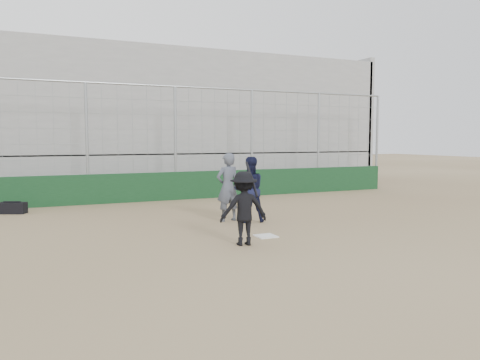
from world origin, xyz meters
name	(u,v)px	position (x,y,z in m)	size (l,w,h in m)	color
ground	(266,237)	(0.00, 0.00, 0.00)	(90.00, 90.00, 0.00)	brown
home_plate	(266,236)	(0.00, 0.00, 0.01)	(0.44, 0.44, 0.02)	white
backstop	(176,173)	(0.00, 7.00, 0.96)	(18.10, 0.25, 4.04)	#103218
bleachers	(144,122)	(0.00, 11.95, 2.92)	(20.25, 6.70, 6.98)	gray
batter_at_plate	(244,208)	(-0.78, -0.53, 0.76)	(1.05, 0.79, 1.69)	black
catcher_crouched	(250,201)	(0.42, 1.73, 0.58)	(0.87, 0.70, 1.15)	black
umpire	(228,191)	(0.00, 2.19, 0.81)	(0.65, 0.43, 1.62)	#494F5D
equipment_bag	(12,208)	(-5.24, 5.87, 0.17)	(0.83, 0.61, 0.37)	black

